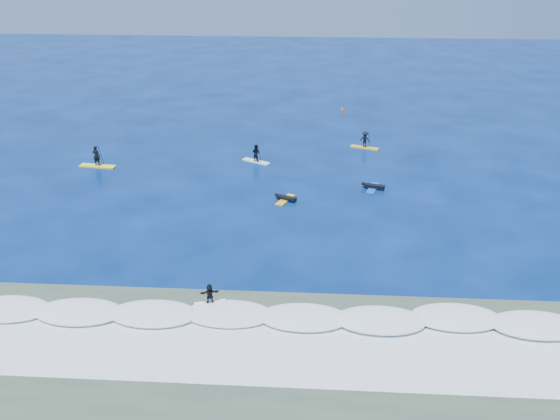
# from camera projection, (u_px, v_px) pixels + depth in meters

# --- Properties ---
(ground) EXTENTS (160.00, 160.00, 0.00)m
(ground) POSITION_uv_depth(u_px,v_px,m) (293.00, 233.00, 42.15)
(ground) COLOR #031A43
(ground) RESTS_ON ground
(shallow_water) EXTENTS (90.00, 13.00, 0.01)m
(shallow_water) POSITION_uv_depth(u_px,v_px,m) (280.00, 366.00, 29.46)
(shallow_water) COLOR #364A3A
(shallow_water) RESTS_ON ground
(breaking_wave) EXTENTS (40.00, 6.00, 0.30)m
(breaking_wave) POSITION_uv_depth(u_px,v_px,m) (285.00, 318.00, 33.09)
(breaking_wave) COLOR white
(breaking_wave) RESTS_ON ground
(whitewater) EXTENTS (34.00, 5.00, 0.02)m
(whitewater) POSITION_uv_depth(u_px,v_px,m) (281.00, 353.00, 30.37)
(whitewater) COLOR silver
(whitewater) RESTS_ON ground
(sup_paddler_left) EXTENTS (3.18, 1.13, 2.18)m
(sup_paddler_left) POSITION_uv_depth(u_px,v_px,m) (97.00, 159.00, 53.33)
(sup_paddler_left) COLOR yellow
(sup_paddler_left) RESTS_ON ground
(sup_paddler_center) EXTENTS (2.60, 1.84, 1.83)m
(sup_paddler_center) POSITION_uv_depth(u_px,v_px,m) (256.00, 155.00, 54.36)
(sup_paddler_center) COLOR silver
(sup_paddler_center) RESTS_ON ground
(sup_paddler_right) EXTENTS (2.69, 1.50, 1.84)m
(sup_paddler_right) POSITION_uv_depth(u_px,v_px,m) (365.00, 141.00, 57.71)
(sup_paddler_right) COLOR gold
(sup_paddler_right) RESTS_ON ground
(prone_paddler_near) EXTENTS (1.71, 2.28, 0.47)m
(prone_paddler_near) POSITION_uv_depth(u_px,v_px,m) (285.00, 199.00, 47.00)
(prone_paddler_near) COLOR gold
(prone_paddler_near) RESTS_ON ground
(prone_paddler_far) EXTENTS (1.84, 2.41, 0.49)m
(prone_paddler_far) POSITION_uv_depth(u_px,v_px,m) (373.00, 187.00, 49.07)
(prone_paddler_far) COLOR #1848B7
(prone_paddler_far) RESTS_ON ground
(wave_surfer) EXTENTS (1.77, 0.93, 1.24)m
(wave_surfer) POSITION_uv_depth(u_px,v_px,m) (210.00, 295.00, 33.74)
(wave_surfer) COLOR white
(wave_surfer) RESTS_ON breaking_wave
(marker_buoy) EXTENTS (0.30, 0.30, 0.72)m
(marker_buoy) POSITION_uv_depth(u_px,v_px,m) (342.00, 110.00, 68.56)
(marker_buoy) COLOR #FF5716
(marker_buoy) RESTS_ON ground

